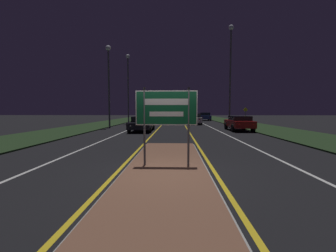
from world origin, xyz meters
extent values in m
plane|color=black|center=(0.00, 0.00, 0.00)|extent=(160.00, 160.00, 0.00)
cube|color=#999993|center=(0.00, 0.57, 0.03)|extent=(2.56, 9.79, 0.05)
cube|color=brown|center=(0.00, 0.57, 0.05)|extent=(2.44, 9.67, 0.10)
cube|color=#1E3319|center=(-9.50, 20.00, 0.04)|extent=(5.00, 100.00, 0.08)
cube|color=#1E3319|center=(9.50, 20.00, 0.04)|extent=(5.00, 100.00, 0.08)
cube|color=gold|center=(-1.47, 25.00, 0.00)|extent=(0.12, 70.00, 0.01)
cube|color=gold|center=(1.47, 25.00, 0.00)|extent=(0.12, 70.00, 0.01)
cube|color=silver|center=(-4.20, 25.00, 0.00)|extent=(0.12, 70.00, 0.01)
cube|color=silver|center=(4.20, 25.00, 0.00)|extent=(0.12, 70.00, 0.01)
cube|color=silver|center=(-7.20, 25.00, 0.00)|extent=(0.10, 70.00, 0.01)
cube|color=silver|center=(7.20, 25.00, 0.00)|extent=(0.10, 70.00, 0.01)
cylinder|color=#56565B|center=(-0.70, 0.57, 1.34)|extent=(0.07, 0.07, 2.48)
cylinder|color=#56565B|center=(0.70, 0.57, 1.34)|extent=(0.07, 0.07, 2.48)
cube|color=#0F512D|center=(0.00, 0.57, 1.94)|extent=(1.95, 0.04, 1.09)
cube|color=white|center=(0.00, 0.55, 1.94)|extent=(1.95, 0.00, 1.09)
cube|color=#0F512D|center=(0.00, 0.55, 1.94)|extent=(1.89, 0.01, 1.03)
cube|color=white|center=(0.00, 0.55, 2.13)|extent=(1.37, 0.01, 0.20)
cube|color=white|center=(0.00, 0.55, 1.75)|extent=(1.07, 0.01, 0.15)
cylinder|color=#56565B|center=(-6.63, 16.74, 4.04)|extent=(0.18, 0.18, 8.08)
sphere|color=white|center=(-6.63, 16.74, 8.25)|extent=(0.54, 0.54, 0.54)
cylinder|color=#56565B|center=(-6.19, 24.20, 4.51)|extent=(0.18, 0.18, 9.01)
sphere|color=white|center=(-6.19, 24.20, 9.17)|extent=(0.54, 0.54, 0.54)
cylinder|color=#56565B|center=(6.12, 17.89, 5.20)|extent=(0.18, 0.18, 10.40)
sphere|color=white|center=(6.12, 17.89, 10.56)|extent=(0.54, 0.54, 0.54)
cube|color=maroon|center=(6.09, 14.19, 0.65)|extent=(1.77, 4.33, 0.59)
cube|color=black|center=(6.09, 13.93, 1.16)|extent=(1.56, 2.25, 0.41)
sphere|color=red|center=(5.54, 12.05, 0.73)|extent=(0.14, 0.14, 0.14)
sphere|color=red|center=(6.64, 12.05, 0.73)|extent=(0.14, 0.14, 0.14)
cylinder|color=black|center=(5.25, 15.54, 0.36)|extent=(0.22, 0.72, 0.72)
cylinder|color=black|center=(6.94, 15.54, 0.36)|extent=(0.22, 0.72, 0.72)
cylinder|color=black|center=(5.25, 12.85, 0.36)|extent=(0.22, 0.72, 0.72)
cylinder|color=black|center=(6.94, 12.85, 0.36)|extent=(0.22, 0.72, 0.72)
cube|color=silver|center=(2.69, 23.67, 0.63)|extent=(1.90, 4.50, 0.64)
cube|color=black|center=(2.69, 23.40, 1.20)|extent=(1.67, 2.34, 0.50)
sphere|color=red|center=(2.10, 21.44, 0.71)|extent=(0.14, 0.14, 0.14)
sphere|color=red|center=(3.28, 21.44, 0.71)|extent=(0.14, 0.14, 0.14)
cylinder|color=black|center=(1.78, 25.06, 0.31)|extent=(0.22, 0.62, 0.62)
cylinder|color=black|center=(3.60, 25.06, 0.31)|extent=(0.22, 0.62, 0.62)
cylinder|color=black|center=(1.78, 22.27, 0.31)|extent=(0.22, 0.62, 0.62)
cylinder|color=black|center=(3.60, 22.27, 0.31)|extent=(0.22, 0.62, 0.62)
cube|color=navy|center=(5.64, 34.89, 0.63)|extent=(1.88, 4.09, 0.65)
cube|color=black|center=(5.64, 34.65, 1.22)|extent=(1.65, 2.13, 0.52)
sphere|color=red|center=(5.06, 32.87, 0.72)|extent=(0.14, 0.14, 0.14)
sphere|color=red|center=(6.22, 32.87, 0.72)|extent=(0.14, 0.14, 0.14)
cylinder|color=black|center=(4.75, 36.16, 0.31)|extent=(0.22, 0.62, 0.62)
cylinder|color=black|center=(6.54, 36.16, 0.31)|extent=(0.22, 0.62, 0.62)
cylinder|color=black|center=(4.75, 33.63, 0.31)|extent=(0.22, 0.62, 0.62)
cylinder|color=black|center=(6.54, 33.63, 0.31)|extent=(0.22, 0.62, 0.62)
cube|color=black|center=(-2.70, 13.30, 0.58)|extent=(1.82, 4.60, 0.55)
cube|color=black|center=(-2.70, 13.57, 1.09)|extent=(1.60, 2.39, 0.46)
sphere|color=white|center=(-3.26, 11.01, 0.65)|extent=(0.14, 0.14, 0.14)
sphere|color=white|center=(-2.13, 11.01, 0.65)|extent=(0.14, 0.14, 0.14)
cylinder|color=black|center=(-3.57, 11.87, 0.30)|extent=(0.22, 0.60, 0.60)
cylinder|color=black|center=(-1.83, 11.87, 0.30)|extent=(0.22, 0.60, 0.60)
cylinder|color=black|center=(-3.57, 14.72, 0.30)|extent=(0.22, 0.60, 0.60)
cylinder|color=black|center=(-1.83, 14.72, 0.30)|extent=(0.22, 0.60, 0.60)
cylinder|color=#56565B|center=(9.28, 22.67, 1.04)|extent=(0.06, 0.06, 1.92)
cube|color=yellow|center=(9.28, 22.67, 1.94)|extent=(0.60, 0.02, 0.60)
camera|label=1|loc=(0.29, -6.53, 1.86)|focal=24.00mm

